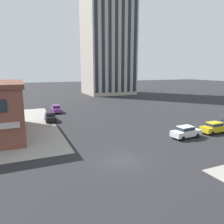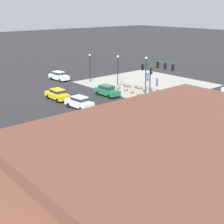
{
  "view_description": "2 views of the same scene",
  "coord_description": "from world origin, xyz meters",
  "px_view_note": "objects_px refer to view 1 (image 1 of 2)",
  "views": [
    {
      "loc": [
        -9.25,
        -18.76,
        9.32
      ],
      "look_at": [
        1.99,
        7.16,
        3.77
      ],
      "focal_mm": 34.01,
      "sensor_mm": 36.0,
      "label": 1
    },
    {
      "loc": [
        -22.77,
        27.23,
        13.17
      ],
      "look_at": [
        -2.7,
        9.88,
        4.43
      ],
      "focal_mm": 50.92,
      "sensor_mm": 36.0,
      "label": 2
    }
  ],
  "objects_px": {
    "car_parked_curb": "(214,127)",
    "car_main_mid": "(50,116)",
    "car_main_northbound_near": "(56,109)",
    "car_cross_eastbound": "(186,131)"
  },
  "relations": [
    {
      "from": "car_main_northbound_near",
      "to": "car_main_mid",
      "type": "distance_m",
      "value": 8.27
    },
    {
      "from": "car_parked_curb",
      "to": "car_main_mid",
      "type": "relative_size",
      "value": 0.99
    },
    {
      "from": "car_parked_curb",
      "to": "car_main_mid",
      "type": "bearing_deg",
      "value": 140.55
    },
    {
      "from": "car_cross_eastbound",
      "to": "car_parked_curb",
      "type": "bearing_deg",
      "value": 0.69
    },
    {
      "from": "car_main_northbound_near",
      "to": "car_cross_eastbound",
      "type": "relative_size",
      "value": 1.0
    },
    {
      "from": "car_cross_eastbound",
      "to": "car_parked_curb",
      "type": "relative_size",
      "value": 1.02
    },
    {
      "from": "car_cross_eastbound",
      "to": "car_main_mid",
      "type": "height_order",
      "value": "same"
    },
    {
      "from": "car_parked_curb",
      "to": "car_cross_eastbound",
      "type": "bearing_deg",
      "value": -179.31
    },
    {
      "from": "car_main_northbound_near",
      "to": "car_parked_curb",
      "type": "xyz_separation_m",
      "value": [
        19.39,
        -25.8,
        0.0
      ]
    },
    {
      "from": "car_main_northbound_near",
      "to": "car_parked_curb",
      "type": "relative_size",
      "value": 1.02
    }
  ]
}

